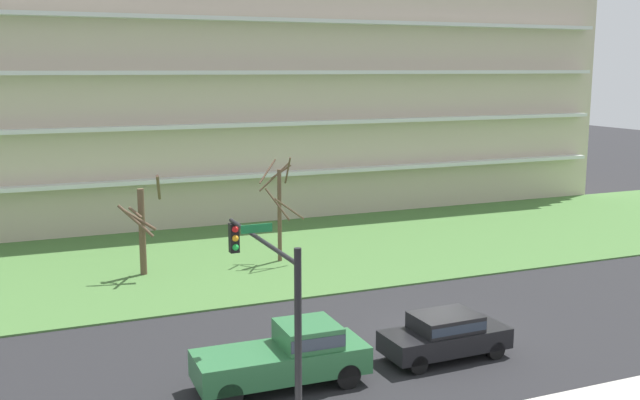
% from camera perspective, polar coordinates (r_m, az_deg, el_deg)
% --- Properties ---
extents(ground, '(160.00, 160.00, 0.00)m').
position_cam_1_polar(ground, '(28.46, 9.03, -10.21)').
color(ground, '#232326').
extents(grass_lawn_strip, '(80.00, 16.00, 0.08)m').
position_cam_1_polar(grass_lawn_strip, '(40.46, -1.50, -3.89)').
color(grass_lawn_strip, '#477238').
rests_on(grass_lawn_strip, ground).
extents(apartment_building, '(54.10, 13.76, 15.94)m').
position_cam_1_polar(apartment_building, '(52.96, -7.30, 8.01)').
color(apartment_building, beige).
rests_on(apartment_building, ground).
extents(tree_far_left, '(2.26, 1.87, 5.00)m').
position_cam_1_polar(tree_far_left, '(36.05, -13.48, -2.03)').
color(tree_far_left, brown).
rests_on(tree_far_left, ground).
extents(tree_left, '(2.14, 2.16, 5.46)m').
position_cam_1_polar(tree_left, '(37.63, -3.13, -0.51)').
color(tree_left, brown).
rests_on(tree_left, ground).
extents(sedan_black_near_left, '(4.44, 1.89, 1.57)m').
position_cam_1_polar(sedan_black_near_left, '(26.08, 9.59, -10.10)').
color(sedan_black_near_left, black).
rests_on(sedan_black_near_left, ground).
extents(pickup_green_center_left, '(5.44, 2.12, 1.95)m').
position_cam_1_polar(pickup_green_center_left, '(23.61, -2.46, -11.79)').
color(pickup_green_center_left, '#2D6B3D').
rests_on(pickup_green_center_left, ground).
extents(traffic_signal_mast, '(0.90, 5.77, 5.61)m').
position_cam_1_polar(traffic_signal_mast, '(19.96, -3.89, -7.17)').
color(traffic_signal_mast, black).
rests_on(traffic_signal_mast, ground).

